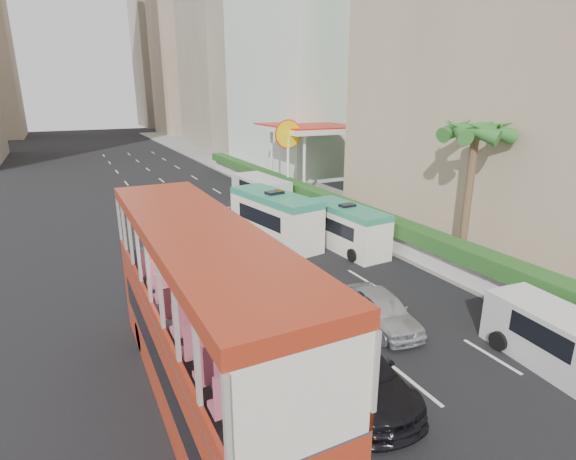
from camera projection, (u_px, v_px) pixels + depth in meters
ground_plane at (382, 348)px, 14.91m from camera, size 200.00×200.00×0.00m
double_decker_bus at (202, 319)px, 11.57m from camera, size 2.50×11.00×5.06m
car_silver_lane_a at (254, 293)px, 18.93m from camera, size 1.86×4.74×1.54m
car_silver_lane_b at (381, 326)px, 16.30m from camera, size 1.98×3.94×1.29m
car_black at (351, 391)px, 12.76m from camera, size 2.28×5.06×1.44m
van_asset at (247, 228)px, 28.03m from camera, size 2.22×4.65×1.28m
minibus_near at (275, 218)px, 25.01m from camera, size 3.02×6.48×2.76m
minibus_far at (346, 228)px, 23.95m from camera, size 2.05×5.39×2.35m
panel_van_near at (559, 340)px, 13.67m from camera, size 2.18×4.58×1.77m
panel_van_far at (261, 192)px, 32.71m from camera, size 2.52×5.59×2.19m
sidewalk at (287, 186)px, 40.07m from camera, size 6.00×120.00×0.18m
kerb_wall at (324, 211)px, 29.31m from camera, size 0.30×44.00×1.00m
hedge at (324, 198)px, 29.06m from camera, size 1.10×44.00×0.70m
palm_tree at (468, 199)px, 20.68m from camera, size 0.36×0.36×6.40m
shell_station at (308, 158)px, 38.01m from camera, size 6.50×8.00×5.50m
tower_far_a at (190, 15)px, 85.63m from camera, size 14.00×14.00×44.00m
tower_far_b at (166, 38)px, 104.97m from camera, size 14.00×14.00×40.00m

